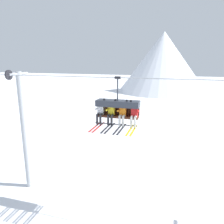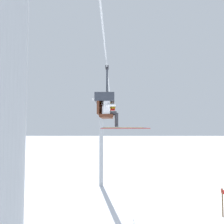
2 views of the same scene
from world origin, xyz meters
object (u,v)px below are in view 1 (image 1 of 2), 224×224
Objects in this scene: chairlift_chair at (118,106)px; skier_orange at (122,113)px; skier_yellow at (111,112)px; lift_tower_near at (24,129)px; skier_red at (134,114)px; skier_white at (100,111)px.

chairlift_chair is 1.38× the size of skier_orange.
skier_yellow is 0.58m from skier_orange.
lift_tower_near is at bearing 171.34° from skier_yellow.
chairlift_chair is at bearing 36.63° from skier_yellow.
skier_yellow is 1.00× the size of skier_red.
skier_orange is (1.17, 0.00, 0.00)m from skier_white.
skier_orange is at bearing 180.00° from skier_red.
skier_orange is at bearing -36.01° from chairlift_chair.
lift_tower_near is 4.58× the size of skier_orange.
lift_tower_near is 6.69m from chairlift_chair.
skier_red is at bearing 0.00° from skier_white.
lift_tower_near is 4.58× the size of skier_white.
skier_white and skier_yellow have the same top height.
skier_orange is at bearing -7.91° from lift_tower_near.
lift_tower_near is 5.82m from skier_white.
skier_white is 1.74m from skier_red.
skier_yellow is 1.16m from skier_red.
skier_white is 1.00× the size of skier_orange.
lift_tower_near is 6.37m from skier_yellow.
lift_tower_near is 3.32× the size of chairlift_chair.
chairlift_chair is (6.34, -0.71, 2.03)m from lift_tower_near.
skier_white is 1.17m from skier_orange.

